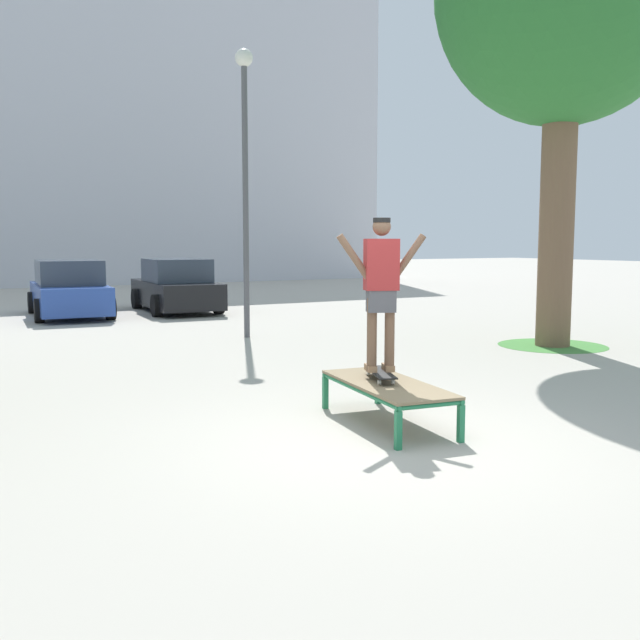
{
  "coord_description": "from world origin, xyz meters",
  "views": [
    {
      "loc": [
        -3.98,
        -5.78,
        1.99
      ],
      "look_at": [
        0.39,
        2.05,
        1.0
      ],
      "focal_mm": 40.13,
      "sensor_mm": 36.0,
      "label": 1
    }
  ],
  "objects_px": {
    "car_blue": "(69,291)",
    "car_black": "(176,287)",
    "skate_box": "(387,387)",
    "light_post": "(245,151)",
    "skater": "(381,283)",
    "skateboard": "(380,373)"
  },
  "relations": [
    {
      "from": "skater",
      "to": "light_post",
      "type": "relative_size",
      "value": 0.29
    },
    {
      "from": "car_black",
      "to": "skate_box",
      "type": "bearing_deg",
      "value": -98.24
    },
    {
      "from": "skate_box",
      "to": "light_post",
      "type": "bearing_deg",
      "value": 78.38
    },
    {
      "from": "skater",
      "to": "light_post",
      "type": "height_order",
      "value": "light_post"
    },
    {
      "from": "skate_box",
      "to": "skater",
      "type": "xyz_separation_m",
      "value": [
        0.02,
        0.16,
        1.12
      ]
    },
    {
      "from": "skater",
      "to": "car_black",
      "type": "distance_m",
      "value": 13.41
    },
    {
      "from": "skateboard",
      "to": "car_black",
      "type": "xyz_separation_m",
      "value": [
        1.92,
        13.25,
        0.15
      ]
    },
    {
      "from": "skate_box",
      "to": "skater",
      "type": "bearing_deg",
      "value": 82.54
    },
    {
      "from": "light_post",
      "to": "skater",
      "type": "bearing_deg",
      "value": -101.72
    },
    {
      "from": "skater",
      "to": "skate_box",
      "type": "bearing_deg",
      "value": -97.46
    },
    {
      "from": "skate_box",
      "to": "light_post",
      "type": "relative_size",
      "value": 0.34
    },
    {
      "from": "light_post",
      "to": "skate_box",
      "type": "bearing_deg",
      "value": -101.62
    },
    {
      "from": "car_black",
      "to": "light_post",
      "type": "distance_m",
      "value": 6.85
    },
    {
      "from": "car_blue",
      "to": "skate_box",
      "type": "bearing_deg",
      "value": -85.88
    },
    {
      "from": "skate_box",
      "to": "car_blue",
      "type": "bearing_deg",
      "value": 94.12
    },
    {
      "from": "skate_box",
      "to": "skater",
      "type": "height_order",
      "value": "skater"
    },
    {
      "from": "car_blue",
      "to": "car_black",
      "type": "relative_size",
      "value": 1.0
    },
    {
      "from": "skate_box",
      "to": "car_black",
      "type": "distance_m",
      "value": 13.55
    },
    {
      "from": "skateboard",
      "to": "light_post",
      "type": "xyz_separation_m",
      "value": [
        1.49,
        7.18,
        3.29
      ]
    },
    {
      "from": "skateboard",
      "to": "car_black",
      "type": "bearing_deg",
      "value": 81.75
    },
    {
      "from": "skateboard",
      "to": "skater",
      "type": "bearing_deg",
      "value": 68.99
    },
    {
      "from": "skate_box",
      "to": "car_black",
      "type": "xyz_separation_m",
      "value": [
        1.94,
        13.41,
        0.28
      ]
    }
  ]
}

